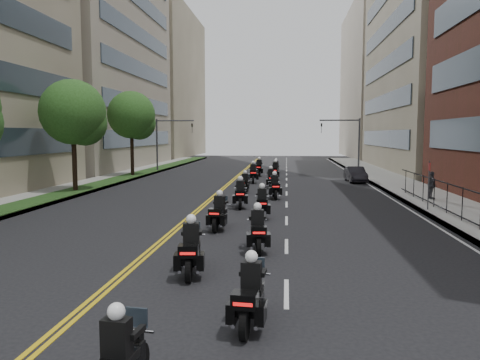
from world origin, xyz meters
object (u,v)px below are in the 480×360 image
object	(u,v)px
motorcycle_7	(275,188)
motorcycle_8	(245,184)
motorcycle_5	(262,204)
pedestrian_c	(432,185)
motorcycle_2	(191,251)
motorcycle_4	(219,214)
motorcycle_11	(275,172)
motorcycle_1	(250,297)
motorcycle_6	(240,195)
parked_sedan	(355,174)
motorcycle_12	(259,169)
motorcycle_13	(276,167)
motorcycle_9	(271,179)
motorcycle_3	(258,232)
motorcycle_10	(253,174)

from	to	relation	value
motorcycle_7	motorcycle_8	size ratio (longest dim) A/B	1.11
motorcycle_5	motorcycle_8	bearing A→B (deg)	96.73
pedestrian_c	motorcycle_7	bearing A→B (deg)	79.74
motorcycle_2	motorcycle_4	distance (m)	6.35
motorcycle_11	pedestrian_c	world-z (taller)	pedestrian_c
pedestrian_c	motorcycle_1	bearing A→B (deg)	146.29
motorcycle_8	motorcycle_6	bearing A→B (deg)	-79.83
motorcycle_6	parked_sedan	size ratio (longest dim) A/B	0.60
motorcycle_12	motorcycle_13	distance (m)	3.69
motorcycle_9	motorcycle_6	bearing A→B (deg)	-104.05
motorcycle_4	motorcycle_9	size ratio (longest dim) A/B	1.02
motorcycle_12	parked_sedan	world-z (taller)	motorcycle_12
motorcycle_4	motorcycle_5	size ratio (longest dim) A/B	1.00
motorcycle_3	motorcycle_12	world-z (taller)	motorcycle_12
motorcycle_2	motorcycle_11	bearing A→B (deg)	80.00
motorcycle_2	motorcycle_13	bearing A→B (deg)	80.87
motorcycle_2	motorcycle_13	distance (m)	34.98
motorcycle_2	motorcycle_5	size ratio (longest dim) A/B	1.04
motorcycle_13	parked_sedan	xyz separation A→B (m)	(6.84, -8.07, 0.04)
motorcycle_7	motorcycle_8	bearing A→B (deg)	123.89
motorcycle_6	motorcycle_7	world-z (taller)	motorcycle_6
motorcycle_6	motorcycle_13	xyz separation A→B (m)	(1.40, 22.65, -0.08)
motorcycle_2	motorcycle_11	xyz separation A→B (m)	(1.72, 28.18, 0.02)
motorcycle_3	motorcycle_4	size ratio (longest dim) A/B	1.00
motorcycle_9	motorcycle_12	world-z (taller)	motorcycle_12
motorcycle_6	motorcycle_7	bearing A→B (deg)	60.40
motorcycle_4	parked_sedan	bearing A→B (deg)	71.45
motorcycle_8	motorcycle_12	xyz separation A→B (m)	(0.22, 12.92, 0.12)
motorcycle_6	motorcycle_12	size ratio (longest dim) A/B	0.94
motorcycle_8	motorcycle_10	size ratio (longest dim) A/B	0.85
motorcycle_7	pedestrian_c	world-z (taller)	pedestrian_c
pedestrian_c	parked_sedan	bearing A→B (deg)	6.50
motorcycle_5	motorcycle_11	xyz separation A→B (m)	(0.18, 18.93, 0.05)
motorcycle_10	motorcycle_11	distance (m)	3.29
motorcycle_8	pedestrian_c	size ratio (longest dim) A/B	1.27
motorcycle_5	motorcycle_9	world-z (taller)	motorcycle_5
motorcycle_7	motorcycle_2	bearing A→B (deg)	-102.86
motorcycle_9	motorcycle_12	distance (m)	9.79
motorcycle_12	parked_sedan	size ratio (longest dim) A/B	0.64
motorcycle_8	motorcycle_9	distance (m)	3.65
parked_sedan	motorcycle_7	bearing A→B (deg)	-124.02
motorcycle_8	motorcycle_11	bearing A→B (deg)	86.14
motorcycle_3	motorcycle_9	size ratio (longest dim) A/B	1.02
motorcycle_1	motorcycle_3	xyz separation A→B (m)	(-0.24, 6.33, 0.03)
motorcycle_12	motorcycle_6	bearing A→B (deg)	-88.56
motorcycle_5	motorcycle_8	size ratio (longest dim) A/B	1.08
motorcycle_12	motorcycle_5	bearing A→B (deg)	-85.17
motorcycle_4	motorcycle_10	xyz separation A→B (m)	(0.08, 19.04, 0.06)
motorcycle_8	pedestrian_c	distance (m)	11.79
motorcycle_1	motorcycle_5	distance (m)	12.69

